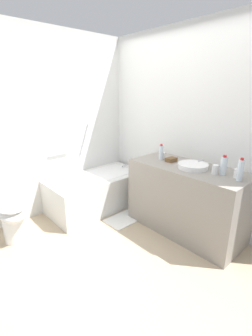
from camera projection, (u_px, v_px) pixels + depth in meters
ground_plane at (111, 252)px, 2.69m from camera, size 3.77×3.77×0.00m
wall_back_tiled at (45, 126)px, 3.30m from camera, size 3.03×0.10×2.56m
wall_right_mirror at (189, 128)px, 3.16m from camera, size 0.10×3.17×2.56m
bathtub at (97, 190)px, 3.66m from camera, size 1.47×0.74×1.29m
toilet at (11, 212)px, 2.82m from camera, size 0.37×0.53×0.74m
vanity_counter at (185, 199)px, 2.99m from camera, size 0.64×1.45×0.87m
sink_basin at (193, 166)px, 2.78m from camera, size 0.35×0.35×0.06m
sink_faucet at (202, 162)px, 2.91m from camera, size 0.12×0.15×0.07m
water_bottle_0 at (224, 166)px, 2.55m from camera, size 0.07×0.07×0.22m
water_bottle_1 at (240, 170)px, 2.37m from camera, size 0.06×0.06×0.24m
water_bottle_2 at (161, 153)px, 3.10m from camera, size 0.06×0.06×0.21m
drinking_glass_0 at (162, 155)px, 3.20m from camera, size 0.08×0.08×0.08m
drinking_glass_1 at (215, 170)px, 2.58m from camera, size 0.07×0.07×0.10m
drinking_glass_2 at (238, 174)px, 2.47m from camera, size 0.08×0.08×0.10m
amenity_basket at (171, 160)px, 3.05m from camera, size 0.14×0.10×0.05m
bath_mat at (128, 217)px, 3.40m from camera, size 0.64×0.34×0.01m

